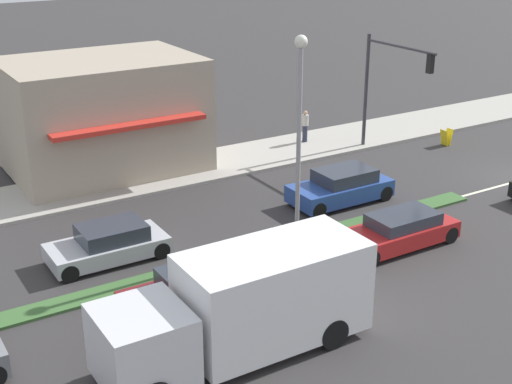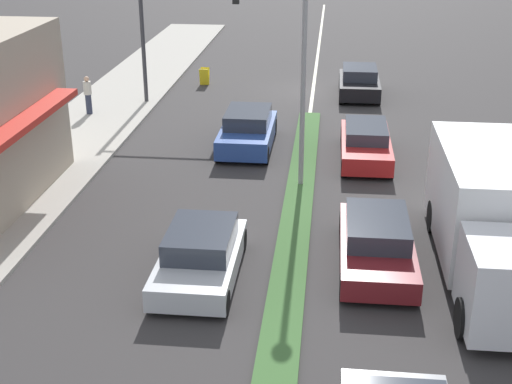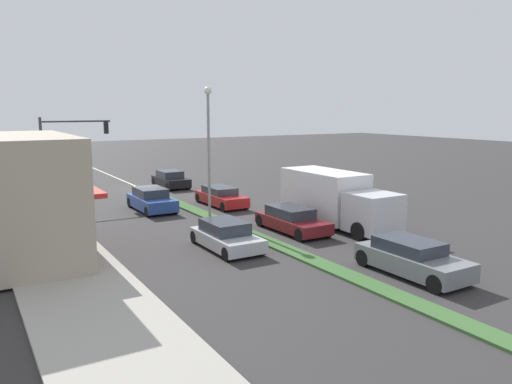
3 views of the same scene
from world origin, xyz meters
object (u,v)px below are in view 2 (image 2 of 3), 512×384
Objects in this scene: street_lamp at (304,41)px; sedan_maroon at (377,243)px; coupe_blue at (248,130)px; hatchback_red at (366,143)px; delivery_truck at (492,217)px; suv_black at (359,82)px; traffic_signal_main at (173,18)px; warning_aframe_sign at (204,76)px; pedestrian at (88,94)px; sedan_silver at (200,255)px.

sedan_maroon is at bearing 113.09° from street_lamp.
coupe_blue is at bearing -63.66° from sedan_maroon.
sedan_maroon is 0.99× the size of hatchback_red.
street_lamp is 0.98× the size of delivery_truck.
coupe_blue reaches higher than suv_black.
warning_aframe_sign is (-0.62, -3.77, -3.47)m from traffic_signal_main.
delivery_truck is 2.93m from sedan_maroon.
street_lamp is 1.85× the size of suv_black.
pedestrian is 0.36× the size of hatchback_red.
delivery_truck is (-14.50, 12.19, 0.48)m from pedestrian.
traffic_signal_main is 1.39× the size of sedan_silver.
suv_black is 0.93× the size of coupe_blue.
traffic_signal_main is 5.01m from pedestrian.
warning_aframe_sign is 19.83m from sedan_maroon.
suv_black is (2.80, -16.94, -0.82)m from delivery_truck.
coupe_blue is at bearing -10.67° from hatchback_red.
delivery_truck reaches higher than warning_aframe_sign.
street_lamp is 12.42m from pedestrian.
traffic_signal_main is 1.25× the size of sedan_maroon.
coupe_blue is at bearing -50.92° from delivery_truck.
warning_aframe_sign is 0.21× the size of sedan_silver.
traffic_signal_main reaches higher than sedan_maroon.
traffic_signal_main reaches higher than pedestrian.
traffic_signal_main is 3.41× the size of pedestrian.
hatchback_red reaches higher than warning_aframe_sign.
suv_black reaches higher than warning_aframe_sign.
hatchback_red is at bearing 169.33° from coupe_blue.
sedan_silver is 10.20m from hatchback_red.
traffic_signal_main is 9.27m from suv_black.
delivery_truck is 11.45m from coupe_blue.
pedestrian is 0.38× the size of coupe_blue.
street_lamp is 1.73× the size of coupe_blue.
street_lamp is 5.54m from hatchback_red.
sedan_maroon reaches higher than warning_aframe_sign.
street_lamp is 12.70m from suv_black.
sedan_maroon is 1.05× the size of coupe_blue.
suv_black is at bearing -103.66° from sedan_silver.
warning_aframe_sign is at bearing -60.07° from delivery_truck.
delivery_truck is 1.76× the size of coupe_blue.
street_lamp reaches higher than hatchback_red.
suv_black is at bearing -157.91° from pedestrian.
pedestrian is at bearing 22.09° from suv_black.
hatchback_red is at bearing 160.44° from pedestrian.
hatchback_red is (-8.32, 6.43, -3.30)m from traffic_signal_main.
sedan_maroon is 1.12× the size of suv_black.
delivery_truck is 1.86× the size of sedan_silver.
traffic_signal_main is at bearing -56.73° from street_lamp.
street_lamp is 1.63× the size of hatchback_red.
sedan_silver is at bearing 70.77° from street_lamp.
coupe_blue is at bearing 109.41° from warning_aframe_sign.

